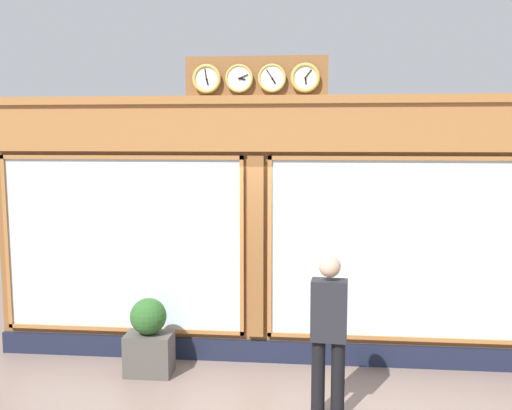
% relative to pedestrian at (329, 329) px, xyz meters
% --- Properties ---
extents(shop_facade, '(6.92, 0.42, 3.84)m').
position_rel_pedestrian_xyz_m(shop_facade, '(0.87, -1.49, 0.77)').
color(shop_facade, brown).
rests_on(shop_facade, ground_plane).
extents(pedestrian, '(0.38, 0.25, 1.69)m').
position_rel_pedestrian_xyz_m(pedestrian, '(0.00, 0.00, 0.00)').
color(pedestrian, black).
rests_on(pedestrian, ground_plane).
extents(planter_box, '(0.56, 0.36, 0.51)m').
position_rel_pedestrian_xyz_m(planter_box, '(2.12, -0.84, -0.68)').
color(planter_box, '#4C4742').
rests_on(planter_box, ground_plane).
extents(planter_shrub, '(0.44, 0.44, 0.44)m').
position_rel_pedestrian_xyz_m(planter_shrub, '(2.12, -0.84, -0.21)').
color(planter_shrub, '#285623').
rests_on(planter_shrub, planter_box).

